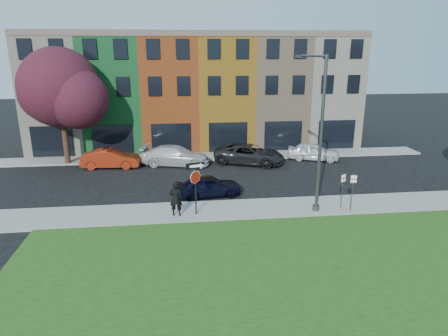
{
  "coord_description": "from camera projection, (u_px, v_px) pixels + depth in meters",
  "views": [
    {
      "loc": [
        -4.33,
        -18.25,
        9.11
      ],
      "look_at": [
        -1.76,
        4.0,
        2.33
      ],
      "focal_mm": 32.0,
      "sensor_mm": 36.0,
      "label": 1
    }
  ],
  "objects": [
    {
      "name": "tree_purple",
      "position": [
        61.0,
        89.0,
        30.83
      ],
      "size": [
        7.35,
        6.43,
        9.1
      ],
      "color": "black",
      "rests_on": "sidewalk_far"
    },
    {
      "name": "sidewalk_near",
      "position": [
        289.0,
        208.0,
        23.52
      ],
      "size": [
        40.0,
        3.0,
        0.12
      ],
      "primitive_type": "cube",
      "color": "gray",
      "rests_on": "ground"
    },
    {
      "name": "ground",
      "position": [
        267.0,
        233.0,
        20.47
      ],
      "size": [
        120.0,
        120.0,
        0.0
      ],
      "primitive_type": "plane",
      "color": "black",
      "rests_on": "ground"
    },
    {
      "name": "stop_sign",
      "position": [
        195.0,
        178.0,
        21.86
      ],
      "size": [
        1.02,
        0.34,
        3.0
      ],
      "rotation": [
        0.0,
        0.0,
        0.3
      ],
      "color": "black",
      "rests_on": "sidewalk_near"
    },
    {
      "name": "man",
      "position": [
        176.0,
        199.0,
        22.03
      ],
      "size": [
        0.81,
        0.62,
        1.96
      ],
      "primitive_type": "imported",
      "rotation": [
        0.0,
        0.0,
        3.04
      ],
      "color": "black",
      "rests_on": "sidewalk_near"
    },
    {
      "name": "parked_car_white",
      "position": [
        313.0,
        151.0,
        33.55
      ],
      "size": [
        4.24,
        5.28,
        1.45
      ],
      "primitive_type": "imported",
      "rotation": [
        0.0,
        0.0,
        1.26
      ],
      "color": "silver",
      "rests_on": "ground"
    },
    {
      "name": "parked_car_silver",
      "position": [
        176.0,
        156.0,
        32.0
      ],
      "size": [
        4.65,
        6.42,
        1.57
      ],
      "primitive_type": "imported",
      "rotation": [
        0.0,
        0.0,
        1.34
      ],
      "color": "silver",
      "rests_on": "ground"
    },
    {
      "name": "sidewalk_far",
      "position": [
        195.0,
        157.0,
        34.38
      ],
      "size": [
        40.0,
        2.4,
        0.12
      ],
      "primitive_type": "cube",
      "color": "gray",
      "rests_on": "ground"
    },
    {
      "name": "parked_car_dark",
      "position": [
        249.0,
        154.0,
        32.43
      ],
      "size": [
        6.45,
        7.43,
        1.57
      ],
      "primitive_type": "imported",
      "rotation": [
        0.0,
        0.0,
        1.2
      ],
      "color": "black",
      "rests_on": "ground"
    },
    {
      "name": "rowhouse_block",
      "position": [
        196.0,
        92.0,
        38.89
      ],
      "size": [
        30.0,
        10.12,
        10.0
      ],
      "color": "#BAB59A",
      "rests_on": "ground"
    },
    {
      "name": "street_lamp",
      "position": [
        318.0,
        135.0,
        21.92
      ],
      "size": [
        1.26,
        2.43,
        8.66
      ],
      "rotation": [
        0.0,
        0.0,
        0.41
      ],
      "color": "#474A4C",
      "rests_on": "sidewalk_near"
    },
    {
      "name": "parking_sign_a",
      "position": [
        343.0,
        187.0,
        22.83
      ],
      "size": [
        0.31,
        0.15,
        2.17
      ],
      "rotation": [
        0.0,
        0.0,
        0.37
      ],
      "color": "#474A4C",
      "rests_on": "sidewalk_near"
    },
    {
      "name": "sedan_near",
      "position": [
        208.0,
        186.0,
        25.28
      ],
      "size": [
        2.83,
        4.59,
        1.4
      ],
      "primitive_type": "imported",
      "rotation": [
        0.0,
        0.0,
        1.72
      ],
      "color": "black",
      "rests_on": "ground"
    },
    {
      "name": "parked_car_red",
      "position": [
        111.0,
        158.0,
        31.34
      ],
      "size": [
        2.06,
        4.71,
        1.5
      ],
      "primitive_type": "imported",
      "rotation": [
        0.0,
        0.0,
        1.52
      ],
      "color": "maroon",
      "rests_on": "ground"
    },
    {
      "name": "parking_sign_b",
      "position": [
        353.0,
        188.0,
        22.4
      ],
      "size": [
        0.31,
        0.13,
        2.28
      ],
      "rotation": [
        0.0,
        0.0,
        -0.3
      ],
      "color": "#474A4C",
      "rests_on": "sidewalk_near"
    }
  ]
}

